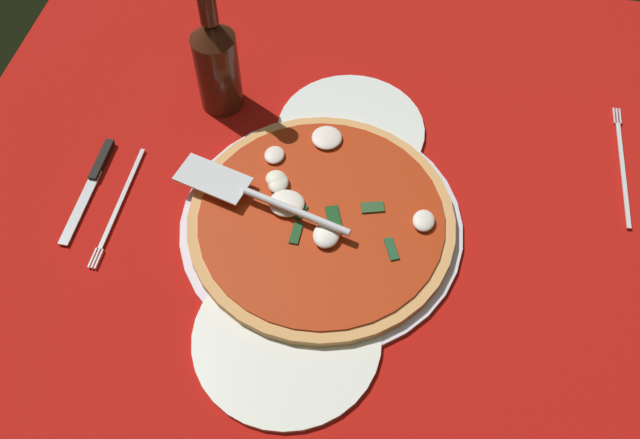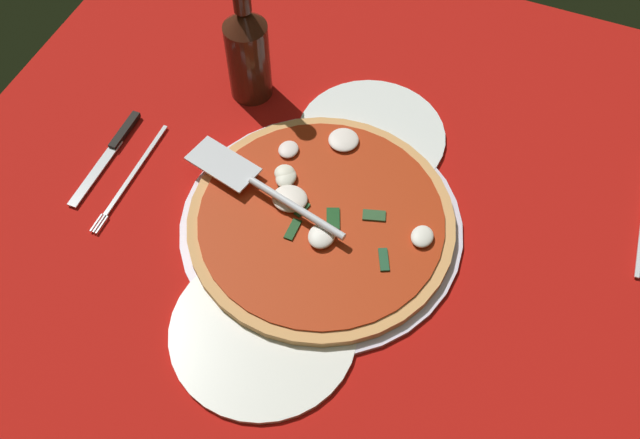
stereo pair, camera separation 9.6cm
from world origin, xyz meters
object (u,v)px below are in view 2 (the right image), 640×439
at_px(dinner_plate_left, 263,331).
at_px(pizza, 320,219).
at_px(place_setting_far, 121,164).
at_px(beer_bottle, 247,50).
at_px(pizza_server, 260,186).
at_px(dinner_plate_right, 371,136).

distance_m(dinner_plate_left, pizza, 0.17).
height_order(dinner_plate_left, place_setting_far, place_setting_far).
bearing_deg(beer_bottle, pizza_server, -151.21).
distance_m(dinner_plate_left, dinner_plate_right, 0.35).
bearing_deg(dinner_plate_right, pizza_server, 149.13).
relative_size(pizza_server, place_setting_far, 1.22).
xyz_separation_m(pizza, place_setting_far, (-0.01, 0.30, -0.01)).
xyz_separation_m(dinner_plate_right, pizza_server, (-0.17, 0.10, 0.04)).
xyz_separation_m(dinner_plate_left, beer_bottle, (0.36, 0.19, 0.08)).
bearing_deg(dinner_plate_left, beer_bottle, 27.23).
height_order(pizza, beer_bottle, beer_bottle).
xyz_separation_m(dinner_plate_left, dinner_plate_right, (0.35, -0.02, 0.00)).
xyz_separation_m(dinner_plate_right, beer_bottle, (0.02, 0.20, 0.08)).
bearing_deg(pizza, dinner_plate_left, 178.31).
xyz_separation_m(dinner_plate_right, place_setting_far, (-0.18, 0.32, -0.00)).
height_order(pizza, place_setting_far, pizza).
relative_size(dinner_plate_right, pizza_server, 0.86).
bearing_deg(dinner_plate_right, beer_bottle, 85.15).
bearing_deg(beer_bottle, place_setting_far, 150.70).
bearing_deg(place_setting_far, dinner_plate_left, 61.51).
distance_m(pizza_server, beer_bottle, 0.22).
relative_size(pizza, pizza_server, 1.42).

